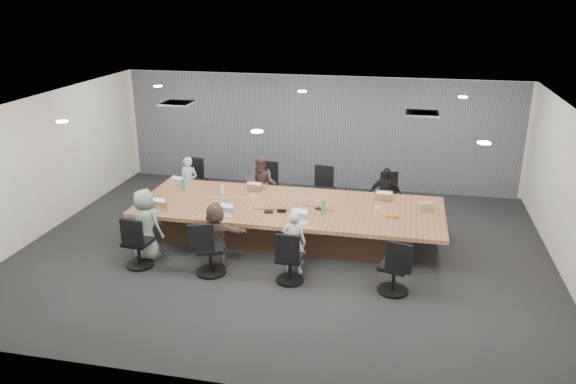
% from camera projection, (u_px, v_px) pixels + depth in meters
% --- Properties ---
extents(floor, '(10.00, 8.00, 0.00)m').
position_uv_depth(floor, '(284.00, 250.00, 10.85)').
color(floor, '#242425').
rests_on(floor, ground).
extents(ceiling, '(10.00, 8.00, 0.00)m').
position_uv_depth(ceiling, '(283.00, 106.00, 9.91)').
color(ceiling, white).
rests_on(ceiling, wall_back).
extents(wall_back, '(10.00, 0.00, 2.80)m').
position_uv_depth(wall_back, '(318.00, 132.00, 14.06)').
color(wall_back, beige).
rests_on(wall_back, ground).
extents(wall_front, '(10.00, 0.00, 2.80)m').
position_uv_depth(wall_front, '(212.00, 286.00, 6.70)').
color(wall_front, beige).
rests_on(wall_front, ground).
extents(wall_left, '(0.00, 8.00, 2.80)m').
position_uv_depth(wall_left, '(43.00, 165.00, 11.36)').
color(wall_left, beige).
rests_on(wall_left, ground).
extents(wall_right, '(0.00, 8.00, 2.80)m').
position_uv_depth(wall_right, '(574.00, 201.00, 9.40)').
color(wall_right, beige).
rests_on(wall_right, ground).
extents(curtain, '(9.80, 0.04, 2.80)m').
position_uv_depth(curtain, '(317.00, 132.00, 13.99)').
color(curtain, slate).
rests_on(curtain, ground).
extents(conference_table, '(6.00, 2.20, 0.74)m').
position_uv_depth(conference_table, '(289.00, 221.00, 11.18)').
color(conference_table, '#482E22').
rests_on(conference_table, ground).
extents(chair_0, '(0.66, 0.66, 0.82)m').
position_uv_depth(chair_0, '(195.00, 185.00, 13.26)').
color(chair_0, black).
rests_on(chair_0, ground).
extents(chair_1, '(0.58, 0.58, 0.85)m').
position_uv_depth(chair_1, '(266.00, 189.00, 12.91)').
color(chair_1, black).
rests_on(chair_1, ground).
extents(chair_2, '(0.60, 0.60, 0.81)m').
position_uv_depth(chair_2, '(323.00, 194.00, 12.66)').
color(chair_2, black).
rests_on(chair_2, ground).
extents(chair_3, '(0.59, 0.59, 0.72)m').
position_uv_depth(chair_3, '(385.00, 200.00, 12.40)').
color(chair_3, black).
rests_on(chair_3, ground).
extents(chair_4, '(0.59, 0.59, 0.79)m').
position_uv_depth(chair_4, '(138.00, 246.00, 10.09)').
color(chair_4, black).
rests_on(chair_4, ground).
extents(chair_5, '(0.71, 0.71, 0.82)m').
position_uv_depth(chair_5, '(210.00, 252.00, 9.82)').
color(chair_5, black).
rests_on(chair_5, ground).
extents(chair_6, '(0.52, 0.52, 0.74)m').
position_uv_depth(chair_6, '(290.00, 262.00, 9.55)').
color(chair_6, black).
rests_on(chair_6, ground).
extents(chair_7, '(0.66, 0.66, 0.79)m').
position_uv_depth(chair_7, '(394.00, 271.00, 9.20)').
color(chair_7, black).
rests_on(chair_7, ground).
extents(person_0, '(0.45, 0.32, 1.17)m').
position_uv_depth(person_0, '(189.00, 182.00, 12.87)').
color(person_0, silver).
rests_on(person_0, ground).
extents(laptop_0, '(0.37, 0.29, 0.02)m').
position_uv_depth(laptop_0, '(179.00, 183.00, 12.31)').
color(laptop_0, '#B2B2B7').
rests_on(laptop_0, conference_table).
extents(person_1, '(0.66, 0.52, 1.30)m').
position_uv_depth(person_1, '(262.00, 185.00, 12.51)').
color(person_1, '#4E3A36').
rests_on(person_1, ground).
extents(laptop_1, '(0.35, 0.26, 0.02)m').
position_uv_depth(laptop_1, '(256.00, 188.00, 11.97)').
color(laptop_1, '#8C6647').
rests_on(laptop_1, conference_table).
extents(person_3, '(0.72, 0.32, 1.22)m').
position_uv_depth(person_3, '(385.00, 195.00, 12.00)').
color(person_3, black).
rests_on(person_3, ground).
extents(laptop_3, '(0.36, 0.25, 0.02)m').
position_uv_depth(laptop_3, '(384.00, 198.00, 11.44)').
color(laptop_3, '#8C6647').
rests_on(laptop_3, conference_table).
extents(person_4, '(0.74, 0.56, 1.35)m').
position_uv_depth(person_4, '(146.00, 224.00, 10.31)').
color(person_4, gray).
rests_on(person_4, ground).
extents(laptop_4, '(0.36, 0.28, 0.02)m').
position_uv_depth(laptop_4, '(158.00, 210.00, 10.80)').
color(laptop_4, '#8C6647').
rests_on(laptop_4, conference_table).
extents(person_5, '(1.12, 0.40, 1.20)m').
position_uv_depth(person_5, '(216.00, 234.00, 10.07)').
color(person_5, brown).
rests_on(person_5, ground).
extents(laptop_5, '(0.31, 0.22, 0.02)m').
position_uv_depth(laptop_5, '(225.00, 215.00, 10.53)').
color(laptop_5, '#B2B2B7').
rests_on(laptop_5, conference_table).
extents(person_6, '(0.43, 0.29, 1.17)m').
position_uv_depth(person_6, '(294.00, 242.00, 9.80)').
color(person_6, silver).
rests_on(person_6, ground).
extents(laptop_6, '(0.39, 0.31, 0.02)m').
position_uv_depth(laptop_6, '(300.00, 222.00, 10.25)').
color(laptop_6, '#B2B2B7').
rests_on(laptop_6, conference_table).
extents(bottle_green_left, '(0.08, 0.08, 0.25)m').
position_uv_depth(bottle_green_left, '(183.00, 185.00, 11.85)').
color(bottle_green_left, '#3A8356').
rests_on(bottle_green_left, conference_table).
extents(bottle_green_right, '(0.08, 0.08, 0.26)m').
position_uv_depth(bottle_green_right, '(323.00, 207.00, 10.61)').
color(bottle_green_right, '#3A8356').
rests_on(bottle_green_right, conference_table).
extents(bottle_clear, '(0.08, 0.08, 0.23)m').
position_uv_depth(bottle_clear, '(222.00, 190.00, 11.58)').
color(bottle_clear, silver).
rests_on(bottle_clear, conference_table).
extents(cup_white_far, '(0.08, 0.08, 0.10)m').
position_uv_depth(cup_white_far, '(253.00, 197.00, 11.35)').
color(cup_white_far, white).
rests_on(cup_white_far, conference_table).
extents(cup_white_near, '(0.10, 0.10, 0.09)m').
position_uv_depth(cup_white_near, '(377.00, 209.00, 10.76)').
color(cup_white_near, white).
rests_on(cup_white_near, conference_table).
extents(mug_brown, '(0.09, 0.09, 0.11)m').
position_uv_depth(mug_brown, '(155.00, 200.00, 11.17)').
color(mug_brown, brown).
rests_on(mug_brown, conference_table).
extents(mic_left, '(0.19, 0.16, 0.03)m').
position_uv_depth(mic_left, '(269.00, 212.00, 10.68)').
color(mic_left, black).
rests_on(mic_left, conference_table).
extents(mic_right, '(0.18, 0.15, 0.03)m').
position_uv_depth(mic_right, '(319.00, 208.00, 10.85)').
color(mic_right, black).
rests_on(mic_right, conference_table).
extents(stapler, '(0.18, 0.07, 0.07)m').
position_uv_depth(stapler, '(282.00, 211.00, 10.69)').
color(stapler, black).
rests_on(stapler, conference_table).
extents(canvas_bag, '(0.31, 0.24, 0.15)m').
position_uv_depth(canvas_bag, '(426.00, 206.00, 10.80)').
color(canvas_bag, '#9B8A61').
rests_on(canvas_bag, conference_table).
extents(snack_packet, '(0.21, 0.16, 0.04)m').
position_uv_depth(snack_packet, '(392.00, 216.00, 10.46)').
color(snack_packet, '#CE501C').
rests_on(snack_packet, conference_table).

